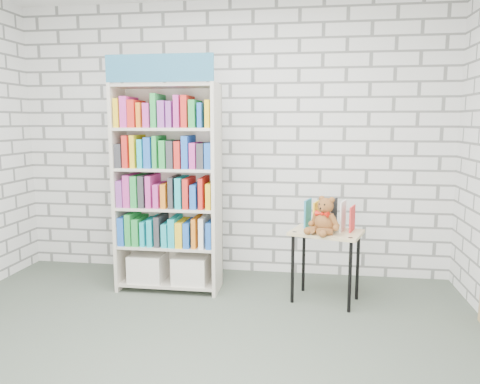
# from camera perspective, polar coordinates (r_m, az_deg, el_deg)

# --- Properties ---
(ground) EXTENTS (4.50, 4.50, 0.00)m
(ground) POSITION_cam_1_polar(r_m,az_deg,el_deg) (3.35, -7.17, -19.91)
(ground) COLOR #454F43
(ground) RESTS_ON ground
(room_shell) EXTENTS (4.52, 4.02, 2.81)m
(room_shell) POSITION_cam_1_polar(r_m,az_deg,el_deg) (2.95, -7.83, 12.19)
(room_shell) COLOR silver
(room_shell) RESTS_ON ground
(bookshelf) EXTENTS (0.97, 0.38, 2.17)m
(bookshelf) POSITION_cam_1_polar(r_m,az_deg,el_deg) (4.43, -8.77, 0.63)
(bookshelf) COLOR beige
(bookshelf) RESTS_ON ground
(display_table) EXTENTS (0.69, 0.57, 0.64)m
(display_table) POSITION_cam_1_polar(r_m,az_deg,el_deg) (4.21, 10.45, -5.89)
(display_table) COLOR tan
(display_table) RESTS_ON ground
(table_books) EXTENTS (0.45, 0.30, 0.25)m
(table_books) POSITION_cam_1_polar(r_m,az_deg,el_deg) (4.25, 10.87, -2.79)
(table_books) COLOR teal
(table_books) RESTS_ON display_table
(teddy_bear) EXTENTS (0.31, 0.30, 0.32)m
(teddy_bear) POSITION_cam_1_polar(r_m,az_deg,el_deg) (4.07, 10.24, -3.22)
(teddy_bear) COLOR brown
(teddy_bear) RESTS_ON display_table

